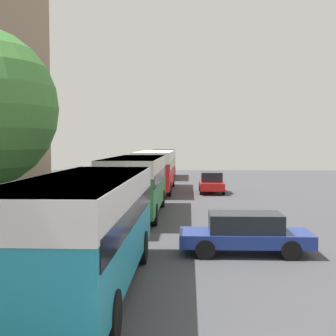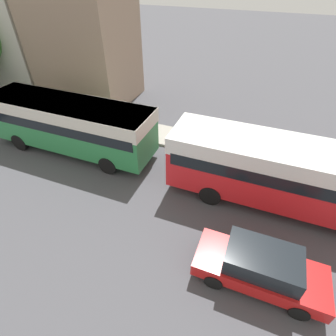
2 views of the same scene
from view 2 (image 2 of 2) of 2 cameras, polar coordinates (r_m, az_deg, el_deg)
name	(u,v)px [view 2 (image 2 of 2)]	position (r m, az deg, el deg)	size (l,w,h in m)	color
building_midblock	(7,28)	(27.37, -31.70, 24.55)	(5.76, 8.15, 8.97)	beige
building_far_terrace	(80,18)	(21.65, -18.59, 28.56)	(5.17, 6.65, 11.32)	gray
bus_following	(69,120)	(15.55, -20.79, 9.72)	(2.60, 9.64, 2.98)	#2D8447
bus_third_in_line	(304,172)	(12.10, 27.44, -0.85)	(2.59, 11.27, 3.07)	red
car_far_curb	(260,267)	(9.84, 19.47, -19.63)	(1.79, 4.34, 1.56)	red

